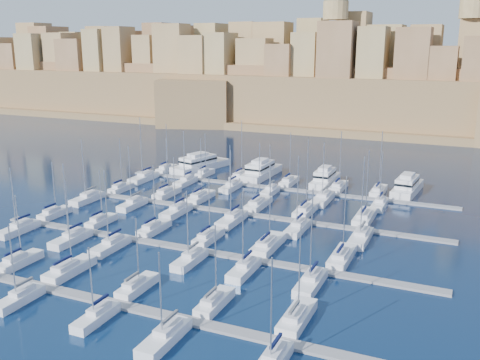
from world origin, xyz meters
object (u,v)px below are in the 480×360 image
at_px(sailboat_4, 214,302).
at_px(motor_yacht_d, 407,186).
at_px(motor_yacht_b, 261,171).
at_px(motor_yacht_c, 325,178).
at_px(motor_yacht_a, 200,164).
at_px(sailboat_2, 70,269).

relative_size(sailboat_4, motor_yacht_d, 0.75).
xyz_separation_m(sailboat_4, motor_yacht_b, (-21.22, 70.87, 1.01)).
bearing_deg(sailboat_4, motor_yacht_b, 106.67).
xyz_separation_m(motor_yacht_c, motor_yacht_d, (20.05, 0.52, 0.00)).
xyz_separation_m(motor_yacht_a, motor_yacht_c, (37.18, -2.15, -0.00)).
bearing_deg(sailboat_4, motor_yacht_c, 92.56).
bearing_deg(motor_yacht_a, motor_yacht_d, -1.63).
distance_m(motor_yacht_b, motor_yacht_d, 38.18).
relative_size(sailboat_2, motor_yacht_a, 0.77).
height_order(motor_yacht_a, motor_yacht_c, same).
relative_size(motor_yacht_c, motor_yacht_d, 0.91).
bearing_deg(sailboat_2, motor_yacht_d, 58.39).
xyz_separation_m(sailboat_4, motor_yacht_d, (16.95, 69.99, 1.01)).
xyz_separation_m(sailboat_2, motor_yacht_b, (4.48, 70.19, 0.97)).
height_order(sailboat_2, motor_yacht_c, sailboat_2).
bearing_deg(motor_yacht_c, sailboat_4, -87.44).
relative_size(sailboat_2, motor_yacht_d, 0.95).
xyz_separation_m(motor_yacht_b, motor_yacht_d, (38.17, -0.88, 0.00)).
bearing_deg(sailboat_2, motor_yacht_b, 86.34).
height_order(sailboat_2, motor_yacht_b, sailboat_2).
xyz_separation_m(motor_yacht_a, motor_yacht_d, (57.23, -1.63, -0.00)).
distance_m(sailboat_2, motor_yacht_a, 72.44).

